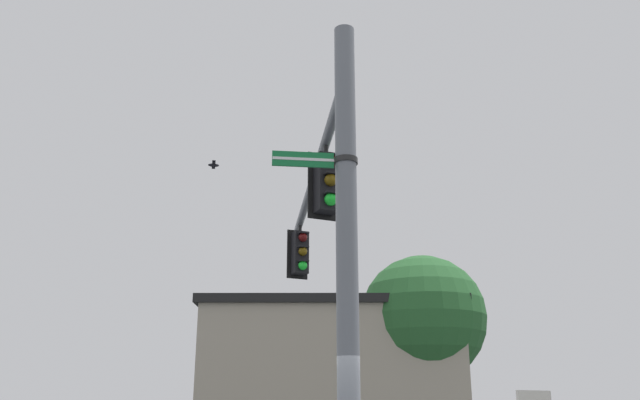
% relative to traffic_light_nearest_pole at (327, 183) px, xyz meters
% --- Properties ---
extents(signal_pole, '(0.30, 0.30, 7.31)m').
position_rel_traffic_light_nearest_pole_xyz_m(signal_pole, '(0.65, 2.09, -1.98)').
color(signal_pole, slate).
rests_on(signal_pole, ground).
extents(mast_arm, '(2.61, 7.94, 0.18)m').
position_rel_traffic_light_nearest_pole_xyz_m(mast_arm, '(-0.57, -1.86, 0.79)').
color(mast_arm, slate).
extents(traffic_light_nearest_pole, '(0.54, 0.49, 1.31)m').
position_rel_traffic_light_nearest_pole_xyz_m(traffic_light_nearest_pole, '(0.00, 0.00, 0.00)').
color(traffic_light_nearest_pole, black).
extents(traffic_light_mid_inner, '(0.54, 0.49, 1.31)m').
position_rel_traffic_light_nearest_pole_xyz_m(traffic_light_mid_inner, '(-1.52, -4.92, 0.00)').
color(traffic_light_mid_inner, black).
extents(street_name_sign, '(1.17, 0.49, 0.22)m').
position_rel_traffic_light_nearest_pole_xyz_m(street_name_sign, '(0.88, 2.02, -0.45)').
color(street_name_sign, '#147238').
extents(bird_flying, '(0.31, 0.38, 0.13)m').
position_rel_traffic_light_nearest_pole_xyz_m(bird_flying, '(0.33, -6.58, 2.59)').
color(bird_flying, black).
extents(storefront_building, '(11.28, 10.57, 5.75)m').
position_rel_traffic_light_nearest_pole_xyz_m(storefront_building, '(-6.23, -13.37, -2.75)').
color(storefront_building, '#A89E89').
rests_on(storefront_building, ground).
extents(tree_by_storefront, '(4.41, 4.41, 7.36)m').
position_rel_traffic_light_nearest_pole_xyz_m(tree_by_storefront, '(-8.39, -10.31, -0.50)').
color(tree_by_storefront, '#4C3823').
rests_on(tree_by_storefront, ground).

